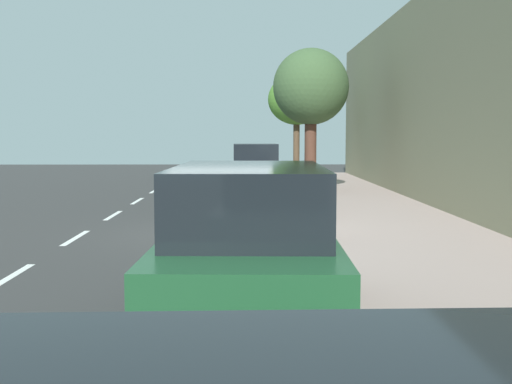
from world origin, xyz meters
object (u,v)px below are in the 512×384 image
at_px(parked_sedan_silver_farthest, 251,165).
at_px(street_tree_far_end, 297,100).
at_px(parked_suv_green_second, 249,249).
at_px(parked_suv_grey_far, 255,168).
at_px(street_tree_mid_block, 311,88).
at_px(fire_hydrant, 287,176).
at_px(bicycle_at_curb, 282,225).
at_px(cyclist_with_backpack, 293,197).
at_px(parked_sedan_tan_mid, 257,190).

height_order(parked_sedan_silver_farthest, street_tree_far_end, street_tree_far_end).
bearing_deg(parked_suv_green_second, street_tree_far_end, 84.72).
xyz_separation_m(parked_suv_grey_far, street_tree_mid_block, (2.17, -0.06, 3.12)).
bearing_deg(fire_hydrant, bicycle_at_curb, -93.73).
xyz_separation_m(street_tree_mid_block, fire_hydrant, (-0.81, 2.15, -3.58)).
bearing_deg(parked_suv_green_second, cyclist_with_backpack, 81.76).
bearing_deg(bicycle_at_curb, parked_sedan_tan_mid, 96.01).
distance_m(parked_sedan_silver_farthest, bicycle_at_curb, 20.12).
bearing_deg(parked_suv_grey_far, street_tree_far_end, 74.19).
distance_m(parked_suv_green_second, street_tree_far_end, 26.55).
height_order(parked_suv_grey_far, bicycle_at_curb, parked_suv_grey_far).
bearing_deg(cyclist_with_backpack, street_tree_mid_block, 82.98).
bearing_deg(street_tree_mid_block, street_tree_far_end, 90.00).
bearing_deg(parked_suv_green_second, fire_hydrant, 85.54).
bearing_deg(fire_hydrant, parked_suv_grey_far, -123.03).
height_order(parked_suv_green_second, parked_sedan_silver_farthest, parked_suv_green_second).
relative_size(parked_suv_green_second, bicycle_at_curb, 2.84).
xyz_separation_m(cyclist_with_backpack, street_tree_mid_block, (1.48, 12.02, 3.12)).
height_order(parked_sedan_silver_farthest, bicycle_at_curb, parked_sedan_silver_farthest).
xyz_separation_m(parked_suv_green_second, street_tree_far_end, (2.42, 26.26, 3.06)).
xyz_separation_m(bicycle_at_curb, cyclist_with_backpack, (0.22, -0.44, 0.66)).
bearing_deg(cyclist_with_backpack, parked_sedan_silver_farthest, 92.27).
bearing_deg(parked_suv_green_second, bicycle_at_curb, 84.10).
bearing_deg(fire_hydrant, cyclist_with_backpack, -92.71).
distance_m(parked_sedan_tan_mid, fire_hydrant, 9.26).
bearing_deg(parked_suv_grey_far, parked_suv_green_second, -90.79).
distance_m(parked_sedan_tan_mid, parked_suv_grey_far, 7.07).
bearing_deg(street_tree_mid_block, fire_hydrant, 110.68).
height_order(bicycle_at_curb, street_tree_mid_block, street_tree_mid_block).
bearing_deg(parked_suv_grey_far, cyclist_with_backpack, -86.73).
relative_size(parked_suv_grey_far, bicycle_at_curb, 2.82).
distance_m(parked_suv_green_second, street_tree_mid_block, 18.96).
bearing_deg(cyclist_with_backpack, bicycle_at_curb, 116.80).
relative_size(bicycle_at_curb, fire_hydrant, 1.99).
distance_m(parked_sedan_silver_farthest, street_tree_far_end, 4.13).
height_order(bicycle_at_curb, cyclist_with_backpack, cyclist_with_backpack).
relative_size(parked_suv_green_second, street_tree_mid_block, 0.86).
bearing_deg(street_tree_far_end, parked_sedan_tan_mid, -98.44).
height_order(parked_suv_green_second, bicycle_at_curb, parked_suv_green_second).
distance_m(parked_suv_green_second, parked_sedan_silver_farthest, 27.08).
bearing_deg(parked_sedan_tan_mid, cyclist_with_backpack, -81.99).
bearing_deg(fire_hydrant, street_tree_far_end, 81.72).
bearing_deg(fire_hydrant, parked_sedan_silver_farthest, 103.08).
bearing_deg(parked_sedan_silver_farthest, bicycle_at_curb, -88.32).
bearing_deg(street_tree_far_end, parked_sedan_silver_farthest, 160.41).
relative_size(parked_sedan_tan_mid, parked_suv_grey_far, 0.94).
xyz_separation_m(parked_sedan_silver_farthest, bicycle_at_curb, (0.59, -20.11, -0.39)).
height_order(bicycle_at_curb, fire_hydrant, fire_hydrant).
bearing_deg(street_tree_far_end, cyclist_with_backpack, -94.29).
distance_m(parked_suv_green_second, bicycle_at_curb, 7.03).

